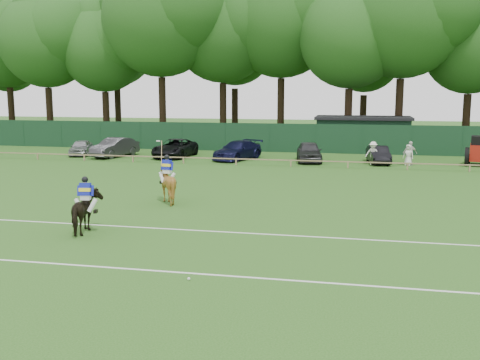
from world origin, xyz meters
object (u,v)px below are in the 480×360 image
(utility_shed, at_px, (363,133))
(spectator_mid, at_px, (410,153))
(spectator_left, at_px, (373,153))
(sedan_grey, at_px, (115,147))
(sedan_silver, at_px, (81,148))
(sedan_navy, at_px, (238,150))
(estate_black, at_px, (378,155))
(tractor, at_px, (479,152))
(hatch_grey, at_px, (309,152))
(polo_ball, at_px, (189,279))
(spectator_right, at_px, (408,155))
(suv_black, at_px, (175,148))
(horse_chestnut, at_px, (167,184))
(horse_dark, at_px, (86,212))

(utility_shed, bearing_deg, spectator_mid, -70.50)
(spectator_left, bearing_deg, sedan_grey, 170.45)
(sedan_silver, xyz_separation_m, sedan_navy, (13.38, -0.13, 0.08))
(spectator_left, bearing_deg, estate_black, 55.21)
(spectator_mid, relative_size, tractor, 0.62)
(estate_black, relative_size, spectator_mid, 2.24)
(sedan_grey, distance_m, hatch_grey, 15.77)
(tractor, bearing_deg, spectator_left, -160.86)
(polo_ball, bearing_deg, sedan_grey, 118.37)
(hatch_grey, distance_m, utility_shed, 9.85)
(utility_shed, bearing_deg, sedan_navy, -137.09)
(sedan_grey, bearing_deg, sedan_navy, 16.19)
(estate_black, height_order, tractor, tractor)
(hatch_grey, xyz_separation_m, spectator_right, (7.21, -0.57, -0.00))
(estate_black, distance_m, spectator_left, 0.95)
(suv_black, bearing_deg, sedan_grey, -167.40)
(spectator_left, bearing_deg, sedan_silver, 169.58)
(sedan_navy, bearing_deg, suv_black, -165.04)
(sedan_navy, relative_size, polo_ball, 55.56)
(hatch_grey, bearing_deg, spectator_mid, -11.91)
(horse_chestnut, distance_m, sedan_silver, 22.01)
(utility_shed, bearing_deg, tractor, -46.65)
(suv_black, relative_size, utility_shed, 0.63)
(sedan_grey, height_order, polo_ball, sedan_grey)
(estate_black, height_order, spectator_left, spectator_left)
(horse_dark, xyz_separation_m, sedan_grey, (-9.34, 23.00, -0.05))
(sedan_silver, distance_m, spectator_right, 26.18)
(sedan_navy, relative_size, spectator_mid, 2.87)
(hatch_grey, relative_size, estate_black, 1.15)
(polo_ball, bearing_deg, suv_black, 109.37)
(spectator_left, distance_m, spectator_right, 2.50)
(sedan_silver, xyz_separation_m, spectator_left, (23.67, -0.96, 0.20))
(spectator_mid, bearing_deg, sedan_navy, 163.53)
(sedan_grey, bearing_deg, spectator_left, 13.01)
(sedan_grey, bearing_deg, utility_shed, 39.44)
(horse_chestnut, height_order, hatch_grey, horse_chestnut)
(spectator_right, xyz_separation_m, polo_ball, (-8.19, -27.04, -0.71))
(sedan_navy, xyz_separation_m, utility_shed, (9.57, 8.89, 0.81))
(suv_black, relative_size, spectator_left, 3.11)
(spectator_right, bearing_deg, suv_black, -165.57)
(sedan_silver, height_order, spectator_right, spectator_right)
(sedan_grey, xyz_separation_m, hatch_grey, (15.77, 0.22, -0.01))
(horse_dark, relative_size, spectator_right, 1.28)
(polo_ball, xyz_separation_m, utility_shed, (4.97, 36.59, 1.49))
(spectator_mid, height_order, utility_shed, utility_shed)
(horse_dark, distance_m, spectator_mid, 26.60)
(tractor, bearing_deg, horse_chestnut, -124.29)
(spectator_mid, xyz_separation_m, spectator_right, (-0.12, -0.12, -0.12))
(suv_black, relative_size, tractor, 1.85)
(sedan_navy, xyz_separation_m, hatch_grey, (5.58, -0.08, 0.04))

